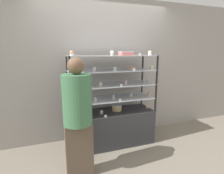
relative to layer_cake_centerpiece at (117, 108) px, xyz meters
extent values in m
plane|color=gray|center=(-0.10, -0.02, -0.66)|extent=(20.00, 20.00, 0.00)
cube|color=gray|center=(-0.10, 0.39, 0.64)|extent=(8.00, 0.05, 2.60)
cube|color=#333338|center=(-0.10, -0.02, -0.36)|extent=(1.45, 0.52, 0.61)
cube|color=black|center=(-0.81, 0.23, 0.07)|extent=(0.02, 0.02, 0.24)
cube|color=black|center=(0.62, 0.23, 0.07)|extent=(0.02, 0.02, 0.24)
cube|color=black|center=(-0.81, -0.27, 0.07)|extent=(0.02, 0.02, 0.24)
cube|color=black|center=(0.62, -0.27, 0.07)|extent=(0.02, 0.02, 0.24)
cube|color=#B7BCC6|center=(-0.10, -0.02, 0.18)|extent=(1.45, 0.52, 0.01)
cube|color=black|center=(-0.81, 0.23, 0.31)|extent=(0.02, 0.02, 0.24)
cube|color=black|center=(0.62, 0.23, 0.31)|extent=(0.02, 0.02, 0.24)
cube|color=black|center=(-0.81, -0.27, 0.31)|extent=(0.02, 0.02, 0.24)
cube|color=black|center=(0.62, -0.27, 0.31)|extent=(0.02, 0.02, 0.24)
cube|color=#B7BCC6|center=(-0.10, -0.02, 0.43)|extent=(1.45, 0.52, 0.01)
cube|color=black|center=(-0.81, 0.23, 0.55)|extent=(0.02, 0.02, 0.24)
cube|color=black|center=(0.62, 0.23, 0.55)|extent=(0.02, 0.02, 0.24)
cube|color=black|center=(-0.81, -0.27, 0.55)|extent=(0.02, 0.02, 0.24)
cube|color=black|center=(0.62, -0.27, 0.55)|extent=(0.02, 0.02, 0.24)
cube|color=#B7BCC6|center=(-0.10, -0.02, 0.67)|extent=(1.45, 0.52, 0.01)
cube|color=black|center=(-0.81, 0.23, 0.80)|extent=(0.02, 0.02, 0.24)
cube|color=black|center=(0.62, 0.23, 0.80)|extent=(0.02, 0.02, 0.24)
cube|color=black|center=(-0.81, -0.27, 0.80)|extent=(0.02, 0.02, 0.24)
cube|color=black|center=(0.62, -0.27, 0.80)|extent=(0.02, 0.02, 0.24)
cube|color=#B7BCC6|center=(-0.10, -0.02, 0.91)|extent=(1.45, 0.52, 0.01)
cylinder|color=#DBBC84|center=(0.00, 0.00, -0.01)|extent=(0.17, 0.17, 0.09)
cylinder|color=white|center=(0.00, 0.00, 0.04)|extent=(0.18, 0.18, 0.02)
cube|color=#C66660|center=(0.13, -0.07, 0.94)|extent=(0.21, 0.18, 0.05)
cube|color=silver|center=(0.13, -0.07, 0.97)|extent=(0.22, 0.18, 0.01)
cylinder|color=#CCB28C|center=(-0.78, -0.11, -0.04)|extent=(0.05, 0.05, 0.02)
sphere|color=silver|center=(-0.78, -0.11, -0.01)|extent=(0.05, 0.05, 0.05)
cylinder|color=white|center=(-0.31, -0.08, -0.04)|extent=(0.05, 0.05, 0.02)
sphere|color=white|center=(-0.31, -0.08, -0.01)|extent=(0.05, 0.05, 0.05)
cylinder|color=#CCB28C|center=(0.57, -0.07, -0.04)|extent=(0.05, 0.05, 0.02)
sphere|color=#F4EAB2|center=(0.57, -0.07, -0.01)|extent=(0.05, 0.05, 0.05)
cube|color=white|center=(-0.29, -0.26, -0.03)|extent=(0.04, 0.00, 0.04)
cylinder|color=white|center=(-0.78, -0.13, 0.20)|extent=(0.05, 0.05, 0.03)
sphere|color=#8C5B42|center=(-0.78, -0.13, 0.23)|extent=(0.06, 0.06, 0.06)
cylinder|color=beige|center=(-0.42, -0.12, 0.20)|extent=(0.05, 0.05, 0.03)
sphere|color=silver|center=(-0.42, -0.12, 0.23)|extent=(0.06, 0.06, 0.06)
cylinder|color=white|center=(-0.09, -0.06, 0.20)|extent=(0.05, 0.05, 0.03)
sphere|color=silver|center=(-0.09, -0.06, 0.23)|extent=(0.06, 0.06, 0.06)
cylinder|color=#CCB28C|center=(0.25, -0.06, 0.20)|extent=(0.05, 0.05, 0.03)
sphere|color=silver|center=(0.25, -0.06, 0.23)|extent=(0.06, 0.06, 0.06)
cylinder|color=beige|center=(0.57, -0.10, 0.20)|extent=(0.05, 0.05, 0.03)
sphere|color=#E5996B|center=(0.57, -0.10, 0.23)|extent=(0.06, 0.06, 0.06)
cube|color=white|center=(-0.05, -0.26, 0.21)|extent=(0.04, 0.00, 0.04)
cylinder|color=#CCB28C|center=(-0.76, -0.14, 0.45)|extent=(0.05, 0.05, 0.03)
sphere|color=silver|center=(-0.76, -0.14, 0.47)|extent=(0.05, 0.05, 0.05)
cylinder|color=#CCB28C|center=(-0.33, -0.15, 0.45)|extent=(0.05, 0.05, 0.03)
sphere|color=white|center=(-0.33, -0.15, 0.47)|extent=(0.05, 0.05, 0.05)
cylinder|color=white|center=(0.12, -0.11, 0.45)|extent=(0.05, 0.05, 0.03)
sphere|color=silver|center=(0.12, -0.11, 0.47)|extent=(0.05, 0.05, 0.05)
cylinder|color=beige|center=(0.57, -0.06, 0.45)|extent=(0.05, 0.05, 0.03)
sphere|color=silver|center=(0.57, -0.06, 0.47)|extent=(0.05, 0.05, 0.05)
cube|color=white|center=(-0.03, -0.26, 0.45)|extent=(0.04, 0.00, 0.04)
cylinder|color=beige|center=(-0.76, -0.07, 0.69)|extent=(0.05, 0.05, 0.02)
sphere|color=#8C5B42|center=(-0.76, -0.07, 0.71)|extent=(0.06, 0.06, 0.06)
cylinder|color=white|center=(-0.42, -0.12, 0.69)|extent=(0.05, 0.05, 0.02)
sphere|color=white|center=(-0.42, -0.12, 0.71)|extent=(0.06, 0.06, 0.06)
cylinder|color=white|center=(-0.10, -0.16, 0.69)|extent=(0.05, 0.05, 0.02)
sphere|color=silver|center=(-0.10, -0.16, 0.71)|extent=(0.06, 0.06, 0.06)
cylinder|color=beige|center=(0.23, -0.11, 0.69)|extent=(0.05, 0.05, 0.02)
sphere|color=#E5996B|center=(0.23, -0.11, 0.71)|extent=(0.06, 0.06, 0.06)
cylinder|color=white|center=(0.58, -0.16, 0.69)|extent=(0.05, 0.05, 0.02)
sphere|color=#F4EAB2|center=(0.58, -0.16, 0.71)|extent=(0.06, 0.06, 0.06)
cube|color=white|center=(0.19, -0.26, 0.70)|extent=(0.04, 0.00, 0.04)
cylinder|color=beige|center=(-0.76, -0.09, 0.93)|extent=(0.06, 0.06, 0.03)
sphere|color=#E5996B|center=(-0.76, -0.09, 0.96)|extent=(0.06, 0.06, 0.06)
cylinder|color=#CCB28C|center=(-0.11, -0.06, 0.93)|extent=(0.06, 0.06, 0.03)
sphere|color=white|center=(-0.11, -0.06, 0.96)|extent=(0.06, 0.06, 0.06)
cylinder|color=white|center=(0.58, -0.08, 0.93)|extent=(0.06, 0.06, 0.03)
sphere|color=#F4EAB2|center=(0.58, -0.08, 0.96)|extent=(0.06, 0.06, 0.06)
cube|color=white|center=(0.29, -0.26, 0.94)|extent=(0.04, 0.00, 0.04)
cube|color=brown|center=(-0.78, -0.65, -0.29)|extent=(0.35, 0.19, 0.73)
cylinder|color=#3F724C|center=(-0.78, -0.65, 0.39)|extent=(0.37, 0.37, 0.64)
sphere|color=brown|center=(-0.78, -0.65, 0.81)|extent=(0.21, 0.21, 0.21)
camera|label=1|loc=(-1.05, -2.78, 0.98)|focal=28.00mm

